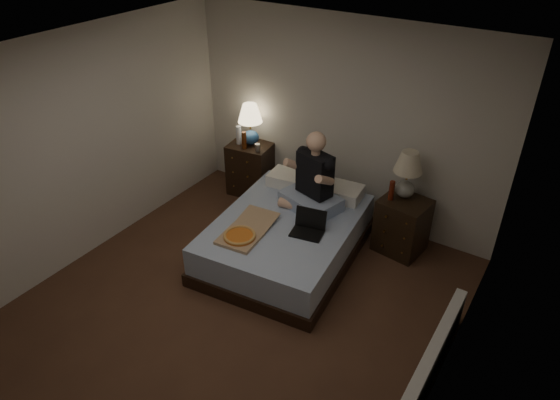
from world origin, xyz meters
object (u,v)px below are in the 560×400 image
Objects in this scene: beer_bottle_left at (244,140)px; radiator at (432,361)px; water_bottle at (239,135)px; person at (312,172)px; soda_can at (257,147)px; bed at (286,238)px; lamp_left at (250,125)px; beer_bottle_right at (392,190)px; lamp_right at (407,175)px; nightstand_right at (402,225)px; nightstand_left at (252,168)px; laptop at (307,225)px; pizza_box at (240,236)px.

beer_bottle_left is 0.14× the size of radiator.
person is at bearing -19.96° from water_bottle.
beer_bottle_left reaches higher than soda_can.
bed is 1.71m from water_bottle.
radiator is at bearing -29.23° from lamp_left.
person is (-0.81, -0.37, 0.16)m from beer_bottle_right.
soda_can reaches higher than bed.
bed is 3.42× the size of lamp_right.
nightstand_right is at bearing 31.68° from bed.
soda_can is 0.06× the size of radiator.
water_bottle reaches higher than beer_bottle_left.
soda_can is at bearing -40.43° from nightstand_left.
lamp_left is at bearing 147.29° from soda_can.
lamp_left is at bearing 133.16° from laptop.
beer_bottle_left reaches higher than bed.
person is (-0.92, -0.51, -0.00)m from lamp_right.
water_bottle is at bearing 120.84° from pizza_box.
beer_bottle_right is (1.88, -0.10, 0.01)m from soda_can.
water_bottle is (-2.32, -0.00, -0.10)m from lamp_right.
lamp_right is 2.18m from beer_bottle_left.
person is (1.26, -0.44, 0.11)m from beer_bottle_left.
laptop reaches higher than pizza_box.
nightstand_right is at bearing -11.96° from nightstand_left.
lamp_left is 3.68m from radiator.
bed is at bearing -41.04° from soda_can.
water_bottle is 1.86m from pizza_box.
pizza_box is at bearing -66.14° from nightstand_left.
laptop is 0.73m from pizza_box.
bed is 1.71m from lamp_left.
nightstand_right reaches higher than pizza_box.
bed is at bearing 158.42° from radiator.
soda_can is at bearing 112.31° from pizza_box.
lamp_right reaches higher than radiator.
beer_bottle_left is at bearing 118.46° from pizza_box.
lamp_right is at bearing 0.01° from water_bottle.
nightstand_left is at bearing 133.18° from laptop.
bed is at bearing -35.23° from beer_bottle_left.
water_bottle is 0.27× the size of person.
pizza_box is at bearing -129.96° from lamp_right.
lamp_left is 2.24× the size of water_bottle.
radiator is at bearing -55.40° from beer_bottle_right.
lamp_right is 2.00m from soda_can.
beer_bottle_left is 1.34m from person.
person is at bearing 66.14° from pizza_box.
bed is 8.33× the size of beer_bottle_right.
water_bottle is at bearing -158.53° from nightstand_left.
beer_bottle_right is (2.08, -0.22, -0.22)m from lamp_left.
soda_can is at bearing 132.88° from bed.
pizza_box is (0.95, -1.39, -0.32)m from beer_bottle_left.
lamp_right is (-0.05, 0.08, 0.61)m from nightstand_right.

